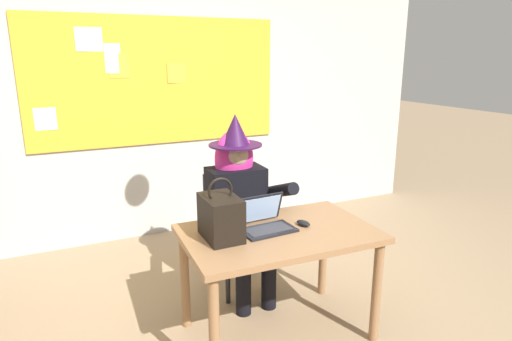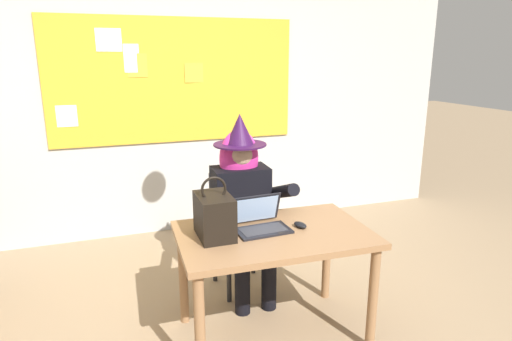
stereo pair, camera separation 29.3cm
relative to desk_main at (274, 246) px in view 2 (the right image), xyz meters
The scene contains 7 objects.
wall_back_bulletin 2.24m from the desk_main, 96.80° to the left, with size 6.16×2.24×2.97m.
desk_main is the anchor object (origin of this frame).
chair_at_desk 0.75m from the desk_main, 91.00° to the left, with size 0.45×0.45×0.91m.
person_costumed 0.63m from the desk_main, 90.80° to the left, with size 0.60×0.67×1.38m.
laptop 0.18m from the desk_main, 132.21° to the left, with size 0.35×0.28×0.21m.
computer_mouse 0.22m from the desk_main, ahead, with size 0.06×0.10×0.03m, color black.
handbag 0.44m from the desk_main, behind, with size 0.20×0.30×0.38m.
Camera 2 is at (-0.70, -2.29, 1.80)m, focal length 30.57 mm.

